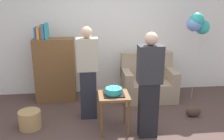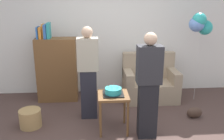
# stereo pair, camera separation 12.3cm
# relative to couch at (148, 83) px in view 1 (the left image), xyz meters

# --- Properties ---
(ground_plane) EXTENTS (8.00, 8.00, 0.00)m
(ground_plane) POSITION_rel_couch_xyz_m (-0.71, -1.49, -0.34)
(ground_plane) COLOR #4C3833
(wall_back) EXTENTS (6.00, 0.10, 2.70)m
(wall_back) POSITION_rel_couch_xyz_m (-0.71, 0.56, 1.01)
(wall_back) COLOR silver
(wall_back) RESTS_ON ground_plane
(couch) EXTENTS (1.10, 0.70, 0.96)m
(couch) POSITION_rel_couch_xyz_m (0.00, 0.00, 0.00)
(couch) COLOR gray
(couch) RESTS_ON ground_plane
(bookshelf) EXTENTS (0.80, 0.36, 1.61)m
(bookshelf) POSITION_rel_couch_xyz_m (-1.92, 0.10, 0.34)
(bookshelf) COLOR brown
(bookshelf) RESTS_ON ground_plane
(side_table) EXTENTS (0.48, 0.48, 0.63)m
(side_table) POSITION_rel_couch_xyz_m (-0.87, -1.23, 0.19)
(side_table) COLOR brown
(side_table) RESTS_ON ground_plane
(birthday_cake) EXTENTS (0.32, 0.32, 0.17)m
(birthday_cake) POSITION_rel_couch_xyz_m (-0.87, -1.23, 0.34)
(birthday_cake) COLOR black
(birthday_cake) RESTS_ON side_table
(person_blowing_candles) EXTENTS (0.36, 0.22, 1.63)m
(person_blowing_candles) POSITION_rel_couch_xyz_m (-1.26, -0.74, 0.49)
(person_blowing_candles) COLOR #23232D
(person_blowing_candles) RESTS_ON ground_plane
(person_holding_cake) EXTENTS (0.36, 0.22, 1.63)m
(person_holding_cake) POSITION_rel_couch_xyz_m (-0.36, -1.45, 0.49)
(person_holding_cake) COLOR black
(person_holding_cake) RESTS_ON ground_plane
(wicker_basket) EXTENTS (0.36, 0.36, 0.30)m
(wicker_basket) POSITION_rel_couch_xyz_m (-2.24, -1.02, -0.19)
(wicker_basket) COLOR #A88451
(wicker_basket) RESTS_ON ground_plane
(handbag) EXTENTS (0.28, 0.14, 0.20)m
(handbag) POSITION_rel_couch_xyz_m (0.62, -0.92, -0.24)
(handbag) COLOR #473328
(handbag) RESTS_ON ground_plane
(balloon_bunch) EXTENTS (0.50, 0.40, 1.80)m
(balloon_bunch) POSITION_rel_couch_xyz_m (0.94, -0.11, 1.22)
(balloon_bunch) COLOR silver
(balloon_bunch) RESTS_ON ground_plane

